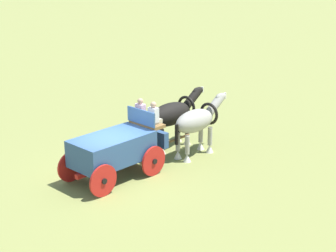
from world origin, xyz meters
TOP-DOWN VIEW (x-y plane):
  - ground_plane at (0.00, 0.00)m, footprint 220.00×220.00m
  - show_wagon at (0.17, -0.05)m, footprint 5.85×2.72m
  - draft_horse_near at (3.84, -0.43)m, footprint 3.14×1.49m
  - draft_horse_off at (3.49, -1.68)m, footprint 2.94×1.39m

SIDE VIEW (x-z plane):
  - ground_plane at x=0.00m, z-range 0.00..0.00m
  - show_wagon at x=0.17m, z-range -0.16..2.40m
  - draft_horse_off at x=3.49m, z-range 0.25..2.50m
  - draft_horse_near at x=3.84m, z-range 0.26..2.51m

